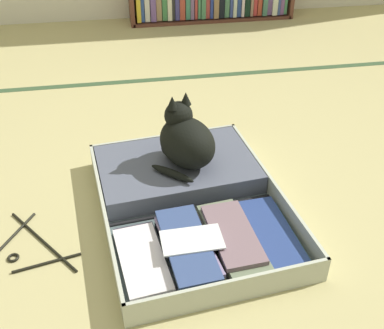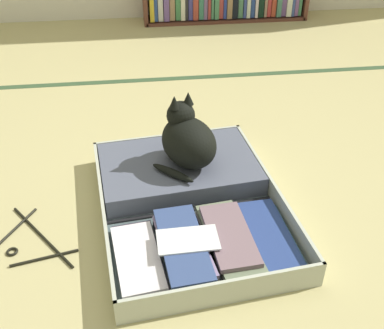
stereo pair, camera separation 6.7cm
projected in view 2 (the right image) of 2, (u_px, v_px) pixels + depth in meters
The scene contains 5 objects.
ground_plane at pixel (185, 205), 1.87m from camera, with size 10.00×10.00×0.00m, color tan.
tatami_border at pixel (162, 79), 2.84m from camera, with size 4.80×0.05×0.00m.
open_suitcase at pixel (187, 196), 1.85m from camera, with size 0.76×0.96×0.10m.
black_cat at pixel (187, 140), 1.88m from camera, with size 0.30×0.33×0.29m.
clothes_hanger at pixel (32, 241), 1.70m from camera, with size 0.30×0.35×0.01m.
Camera 2 is at (-0.15, -1.44, 1.20)m, focal length 44.28 mm.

